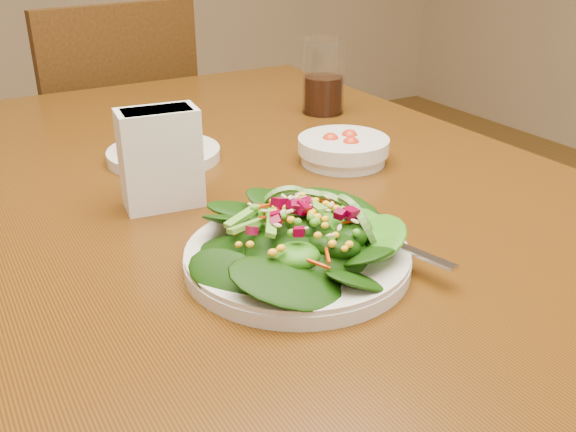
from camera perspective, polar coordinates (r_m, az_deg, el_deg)
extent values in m
cube|color=#4C2F0F|center=(0.92, -2.29, 1.46)|extent=(0.90, 1.40, 0.04)
cylinder|color=#472A10|center=(1.76, -0.69, 0.07)|extent=(0.07, 0.07, 0.71)
cube|color=#472A10|center=(1.92, -16.00, 3.71)|extent=(0.47, 0.47, 0.04)
cylinder|color=#472A10|center=(2.22, -12.86, 0.69)|extent=(0.04, 0.04, 0.41)
cylinder|color=#472A10|center=(2.11, -21.69, -1.83)|extent=(0.04, 0.04, 0.41)
cylinder|color=#472A10|center=(1.93, -8.15, -2.84)|extent=(0.04, 0.04, 0.41)
cylinder|color=#472A10|center=(1.80, -18.19, -6.03)|extent=(0.04, 0.04, 0.41)
cube|color=#472A10|center=(1.66, -14.28, 9.84)|extent=(0.40, 0.08, 0.46)
cylinder|color=silver|center=(0.71, 0.82, -3.92)|extent=(0.25, 0.25, 0.02)
ellipsoid|color=black|center=(0.69, 0.83, -2.00)|extent=(0.17, 0.17, 0.04)
cube|color=silver|center=(0.73, 9.13, -2.03)|extent=(0.05, 0.18, 0.01)
cylinder|color=silver|center=(1.04, -10.97, 5.41)|extent=(0.18, 0.18, 0.02)
ellipsoid|color=#C28B3C|center=(1.02, -11.18, 7.77)|extent=(0.11, 0.11, 0.07)
cylinder|color=silver|center=(1.01, 4.93, 5.88)|extent=(0.14, 0.14, 0.04)
sphere|color=red|center=(1.02, 5.47, 6.84)|extent=(0.03, 0.03, 0.03)
sphere|color=red|center=(1.00, 3.79, 6.55)|extent=(0.03, 0.03, 0.03)
sphere|color=red|center=(0.99, 5.60, 6.20)|extent=(0.03, 0.03, 0.03)
cylinder|color=silver|center=(1.26, 3.18, 12.29)|extent=(0.08, 0.08, 0.14)
cylinder|color=black|center=(1.27, 3.14, 10.73)|extent=(0.07, 0.07, 0.07)
cube|color=white|center=(0.85, -11.27, 5.02)|extent=(0.11, 0.07, 0.13)
cube|color=white|center=(0.85, -11.33, 5.67)|extent=(0.09, 0.06, 0.11)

